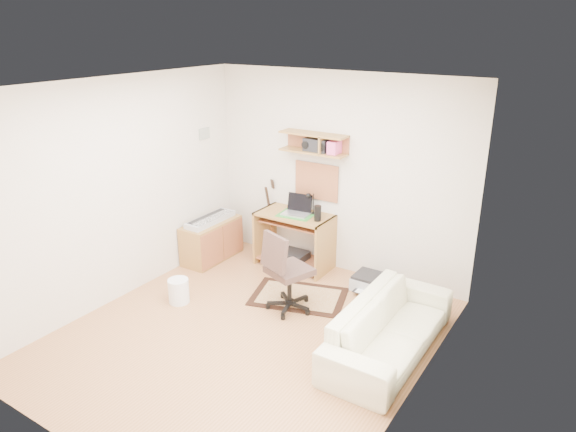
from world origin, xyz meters
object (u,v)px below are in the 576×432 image
Objects in this scene: printer at (373,283)px; sofa at (390,319)px; desk at (294,240)px; task_chair at (290,271)px; cabinet at (212,240)px.

sofa is at bearing -58.95° from printer.
printer is 1.33m from sofa.
printer is (1.19, -0.05, -0.29)m from desk.
desk is 1.02× the size of task_chair.
desk is 2.12× the size of printer.
printer is (0.62, 0.96, -0.41)m from task_chair.
cabinet is 0.48× the size of sofa.
desk is 1.11× the size of cabinet.
desk is 2.20m from sofa.
desk reaches higher than cabinet.
sofa is at bearing -13.96° from cabinet.
printer is at bearing 9.39° from cabinet.
desk reaches higher than sofa.
printer is (2.28, 0.38, -0.19)m from cabinet.
task_chair is 1.21m from printer.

